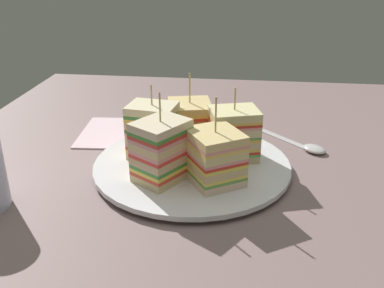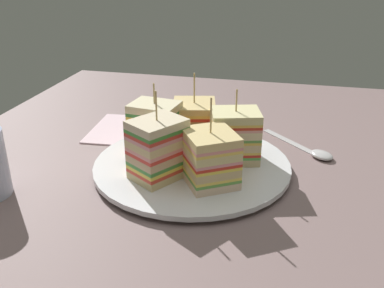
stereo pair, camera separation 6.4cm
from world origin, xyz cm
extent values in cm
cube|color=gray|center=(0.00, 0.00, -0.90)|extent=(100.57, 85.29, 1.80)
cylinder|color=white|center=(0.00, 0.00, 0.30)|extent=(18.07, 18.07, 0.60)
cylinder|color=white|center=(0.00, 0.00, 0.96)|extent=(29.14, 29.14, 0.73)
cube|color=#E6C58A|center=(-1.83, -6.15, 1.89)|extent=(6.32, 7.64, 1.12)
cube|color=#9E7242|center=(-1.36, -2.78, 1.89)|extent=(5.29, 1.01, 1.12)
cube|color=#F2CE4B|center=(-1.83, -6.15, 2.71)|extent=(6.32, 7.64, 0.53)
cube|color=#DB4829|center=(-1.83, -6.15, 3.24)|extent=(6.32, 7.64, 0.53)
cube|color=pink|center=(-1.83, -6.15, 3.76)|extent=(6.32, 7.64, 0.53)
cube|color=beige|center=(-1.83, -6.15, 4.59)|extent=(6.32, 7.64, 1.12)
cube|color=#B2844C|center=(-1.36, -2.78, 4.59)|extent=(5.29, 1.01, 1.12)
cube|color=pink|center=(-1.83, -6.15, 5.41)|extent=(6.32, 7.64, 0.53)
cube|color=#487B30|center=(-1.83, -6.15, 5.94)|extent=(6.32, 7.64, 0.53)
cube|color=#E6C58B|center=(-1.83, -6.15, 6.76)|extent=(6.32, 7.64, 1.12)
cube|color=#9E7242|center=(-1.36, -2.78, 6.76)|extent=(5.29, 1.01, 1.12)
cube|color=#F5CC4C|center=(-1.83, -6.15, 7.58)|extent=(6.32, 7.64, 0.53)
cube|color=#3F8940|center=(-1.83, -6.15, 8.11)|extent=(6.32, 7.64, 0.53)
cube|color=beige|center=(-1.83, -6.15, 8.93)|extent=(6.32, 7.64, 1.12)
cylinder|color=tan|center=(-1.83, -6.15, 11.03)|extent=(0.24, 0.24, 3.07)
cube|color=#DBC085|center=(5.37, -3.52, 1.87)|extent=(8.86, 8.45, 1.08)
cube|color=#B2844C|center=(2.52, -1.65, 1.87)|extent=(3.21, 4.69, 1.08)
cube|color=#E04230|center=(5.37, -3.52, 2.67)|extent=(8.86, 8.45, 0.52)
cube|color=#F7D54F|center=(5.37, -3.52, 3.18)|extent=(8.86, 8.45, 0.52)
cube|color=#478F3F|center=(5.37, -3.52, 3.70)|extent=(8.86, 8.45, 0.52)
cube|color=#D8B38A|center=(5.37, -3.52, 4.50)|extent=(8.86, 8.45, 1.08)
cube|color=#9E7242|center=(2.52, -1.65, 4.50)|extent=(3.21, 4.69, 1.08)
cube|color=#E13E34|center=(5.37, -3.52, 5.30)|extent=(8.86, 8.45, 0.52)
cube|color=pink|center=(5.37, -3.52, 5.81)|extent=(8.86, 8.45, 0.52)
cube|color=beige|center=(5.37, -3.52, 6.61)|extent=(8.86, 8.45, 1.08)
cube|color=#B2844C|center=(2.52, -1.65, 6.61)|extent=(3.21, 4.69, 1.08)
cube|color=pink|center=(5.37, -3.52, 7.41)|extent=(8.86, 8.45, 0.52)
cube|color=#D13C32|center=(5.37, -3.52, 7.93)|extent=(8.86, 8.45, 0.52)
cube|color=#44923B|center=(5.37, -3.52, 8.44)|extent=(8.86, 8.45, 0.52)
cube|color=beige|center=(5.37, -3.52, 9.24)|extent=(8.86, 8.45, 1.08)
cylinder|color=tan|center=(5.37, -3.52, 11.78)|extent=(0.24, 0.24, 4.00)
cube|color=beige|center=(5.24, 3.71, 1.87)|extent=(9.23, 9.02, 1.08)
cube|color=#B2844C|center=(2.34, 1.91, 1.87)|extent=(3.49, 5.39, 1.08)
cube|color=#62A344|center=(5.24, 3.71, 2.62)|extent=(9.23, 9.02, 0.42)
cube|color=#F8D455|center=(5.24, 3.71, 3.04)|extent=(9.23, 9.02, 0.42)
cube|color=#D7B982|center=(5.24, 3.71, 3.79)|extent=(9.23, 9.02, 1.08)
cube|color=#B2844C|center=(2.34, 1.91, 3.79)|extent=(3.49, 5.39, 1.08)
cube|color=#F3D44B|center=(5.24, 3.71, 4.54)|extent=(9.23, 9.02, 0.42)
cube|color=red|center=(5.24, 3.71, 4.97)|extent=(9.23, 9.02, 0.42)
cube|color=pink|center=(5.24, 3.71, 5.39)|extent=(9.23, 9.02, 0.42)
cube|color=beige|center=(5.24, 3.71, 6.14)|extent=(9.23, 9.02, 1.08)
cube|color=#B2844C|center=(2.34, 1.91, 6.14)|extent=(3.49, 5.39, 1.08)
cube|color=#F0CC53|center=(5.24, 3.71, 6.89)|extent=(9.23, 9.02, 0.42)
cube|color=pink|center=(5.24, 3.71, 7.31)|extent=(9.23, 9.02, 0.42)
cube|color=#E1C580|center=(5.24, 3.71, 8.06)|extent=(9.23, 9.02, 1.08)
cylinder|color=tan|center=(5.24, 3.71, 10.99)|extent=(0.24, 0.24, 4.78)
cube|color=beige|center=(-2.45, 5.94, 1.89)|extent=(7.29, 8.22, 1.13)
cube|color=#9E7242|center=(-1.52, 2.65, 1.89)|extent=(5.37, 1.76, 1.13)
cube|color=#54AE4C|center=(-2.45, 5.94, 2.66)|extent=(7.29, 8.22, 0.40)
cube|color=red|center=(-2.45, 5.94, 3.06)|extent=(7.29, 8.22, 0.40)
cube|color=#ECC754|center=(-2.45, 5.94, 3.46)|extent=(7.29, 8.22, 0.40)
cube|color=beige|center=(-2.45, 5.94, 4.23)|extent=(7.29, 8.22, 1.13)
cube|color=#9E7242|center=(-1.52, 2.65, 4.23)|extent=(5.37, 1.76, 1.13)
cube|color=#EFCA54|center=(-2.45, 5.94, 4.99)|extent=(7.29, 8.22, 0.40)
cube|color=#609F4B|center=(-2.45, 5.94, 5.39)|extent=(7.29, 8.22, 0.40)
cube|color=beige|center=(-2.45, 5.94, 6.16)|extent=(7.29, 8.22, 1.13)
cube|color=#B2844C|center=(-1.52, 2.65, 6.16)|extent=(5.37, 1.76, 1.13)
cube|color=#F1A89D|center=(-2.45, 5.94, 6.93)|extent=(7.29, 8.22, 0.40)
cube|color=red|center=(-2.45, 5.94, 7.33)|extent=(7.29, 8.22, 0.40)
cube|color=#F8C954|center=(-2.45, 5.94, 7.73)|extent=(7.29, 8.22, 0.40)
cube|color=beige|center=(-2.45, 5.94, 8.49)|extent=(7.29, 8.22, 1.13)
cylinder|color=tan|center=(-2.45, 5.94, 10.70)|extent=(0.24, 0.24, 3.28)
cube|color=#DFC385|center=(-6.32, -1.12, 1.80)|extent=(8.20, 7.88, 0.95)
cube|color=#9E7242|center=(-2.99, -0.39, 1.80)|extent=(1.65, 6.32, 0.95)
cube|color=#F1C352|center=(-6.32, -1.12, 2.52)|extent=(8.20, 7.88, 0.49)
cube|color=pink|center=(-6.32, -1.12, 3.00)|extent=(8.20, 7.88, 0.49)
cube|color=#398A36|center=(-6.32, -1.12, 3.49)|extent=(8.20, 7.88, 0.49)
cube|color=#CEC288|center=(-6.32, -1.12, 4.20)|extent=(8.20, 7.88, 0.95)
cube|color=#B2844C|center=(-2.99, -0.39, 4.20)|extent=(1.65, 6.32, 0.95)
cube|color=red|center=(-6.32, -1.12, 4.92)|extent=(8.20, 7.88, 0.49)
cube|color=#3C7B3C|center=(-6.32, -1.12, 5.40)|extent=(8.20, 7.88, 0.49)
cube|color=#D3B681|center=(-6.32, -1.12, 6.12)|extent=(8.20, 7.88, 0.95)
cube|color=#B2844C|center=(-2.99, -0.39, 6.12)|extent=(1.65, 6.32, 0.95)
cube|color=red|center=(-6.32, -1.12, 6.83)|extent=(8.20, 7.88, 0.49)
cube|color=#EDC453|center=(-6.32, -1.12, 7.32)|extent=(8.20, 7.88, 0.49)
cube|color=#E1C27C|center=(-6.32, -1.12, 8.04)|extent=(8.20, 7.88, 0.95)
cylinder|color=tan|center=(-6.32, -1.12, 10.86)|extent=(0.24, 0.24, 4.71)
cylinder|color=#DAB557|center=(-1.29, 0.25, 1.65)|extent=(5.37, 5.37, 0.61)
cylinder|color=#E0B261|center=(-0.58, -0.05, 2.06)|extent=(5.48, 5.48, 0.49)
cylinder|color=#E8CA64|center=(-0.79, -0.37, 2.77)|extent=(4.70, 4.68, 0.85)
cube|color=silver|center=(-14.19, 13.75, 0.12)|extent=(9.27, 9.26, 0.25)
ellipsoid|color=silver|center=(-8.87, 19.07, 0.50)|extent=(4.79, 4.79, 1.00)
cube|color=silver|center=(-12.56, -16.17, 0.25)|extent=(14.90, 11.52, 0.50)
camera|label=1|loc=(57.80, 7.03, 30.53)|focal=40.93mm
camera|label=2|loc=(56.68, 13.31, 30.53)|focal=40.93mm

